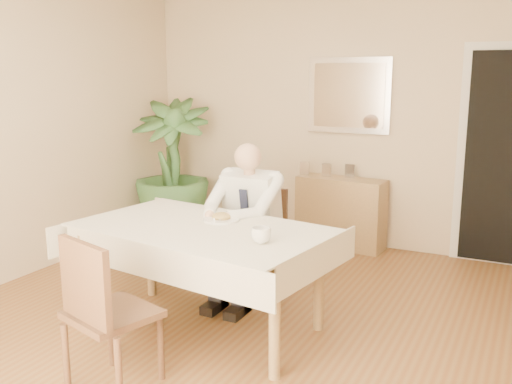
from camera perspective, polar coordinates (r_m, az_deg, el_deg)
The scene contains 17 objects.
room at distance 3.66m, azimuth -2.45°, elevation 4.36°, with size 5.00×5.02×2.60m.
doorway at distance 5.70m, azimuth 24.18°, elevation 2.97°, with size 0.96×0.07×2.10m.
mirror at distance 5.92m, azimuth 9.25°, elevation 9.50°, with size 0.86×0.04×0.76m.
dining_table at distance 3.91m, azimuth -5.45°, elevation -4.66°, with size 1.86×1.26×0.75m.
chair_far at distance 4.70m, azimuth 0.25°, elevation -4.26°, with size 0.45×0.45×0.84m.
chair_near at distance 3.29m, azimuth -15.18°, elevation -11.07°, with size 0.54×0.55×0.92m.
seated_man at distance 4.40m, azimuth -1.38°, elevation -2.43°, with size 0.48×0.72×1.24m.
plate at distance 4.04m, azimuth -3.46°, elevation -2.76°, with size 0.26×0.26×0.02m, color white.
food at distance 4.03m, azimuth -3.46°, elevation -2.45°, with size 0.14×0.14×0.06m, color olive.
knife at distance 3.96m, azimuth -3.39°, elevation -2.78°, with size 0.01×0.01×0.13m, color silver.
fork at distance 4.00m, azimuth -4.39°, elevation -2.65°, with size 0.01×0.01×0.13m, color silver.
coffee_mug at distance 3.50m, azimuth 0.52°, elevation -4.34°, with size 0.12×0.12×0.10m, color white.
sideboard at distance 5.95m, azimuth 8.44°, elevation -2.05°, with size 0.90×0.31×0.72m, color #9C7B47.
photo_frame_left at distance 6.00m, azimuth 4.87°, elevation 2.37°, with size 0.10×0.02×0.14m, color silver.
photo_frame_center at distance 5.92m, azimuth 7.07°, elevation 2.18°, with size 0.10×0.02×0.14m, color silver.
photo_frame_right at distance 5.90m, azimuth 9.38°, elevation 2.09°, with size 0.10×0.02×0.14m, color silver.
potted_palm at distance 6.35m, azimuth -8.42°, elevation 2.43°, with size 0.84×0.84×1.51m, color #325B2B.
Camera 1 is at (1.76, -3.18, 1.78)m, focal length 40.00 mm.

